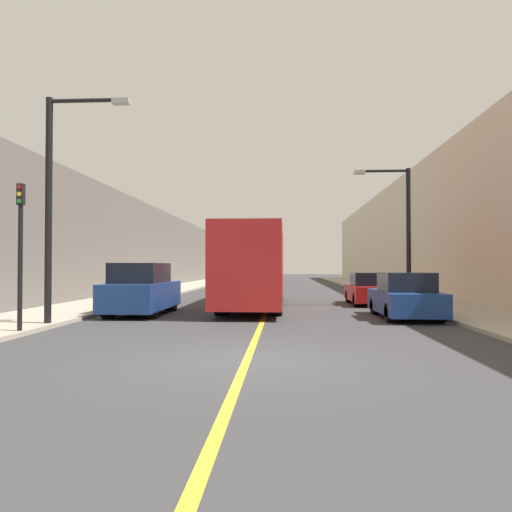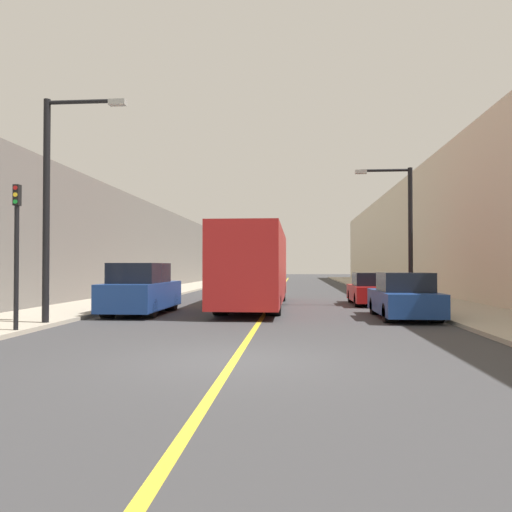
{
  "view_description": "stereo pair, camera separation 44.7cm",
  "coord_description": "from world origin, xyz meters",
  "px_view_note": "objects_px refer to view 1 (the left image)",
  "views": [
    {
      "loc": [
        0.72,
        -9.39,
        1.78
      ],
      "look_at": [
        -0.46,
        10.85,
        2.19
      ],
      "focal_mm": 35.0,
      "sensor_mm": 36.0,
      "label": 1
    },
    {
      "loc": [
        1.17,
        -9.36,
        1.78
      ],
      "look_at": [
        -0.46,
        10.85,
        2.19
      ],
      "focal_mm": 35.0,
      "sensor_mm": 36.0,
      "label": 2
    }
  ],
  "objects_px": {
    "traffic_light": "(20,250)",
    "car_right_near": "(405,298)",
    "bus": "(255,266)",
    "street_lamp_right": "(403,225)",
    "car_right_mid": "(370,290)",
    "street_lamp_left": "(57,193)",
    "parked_suv_left": "(142,291)"
  },
  "relations": [
    {
      "from": "bus",
      "to": "street_lamp_left",
      "type": "distance_m",
      "value": 9.44
    },
    {
      "from": "traffic_light",
      "to": "car_right_near",
      "type": "bearing_deg",
      "value": 23.88
    },
    {
      "from": "car_right_near",
      "to": "traffic_light",
      "type": "relative_size",
      "value": 1.14
    },
    {
      "from": "traffic_light",
      "to": "parked_suv_left",
      "type": "bearing_deg",
      "value": 74.99
    },
    {
      "from": "car_right_mid",
      "to": "street_lamp_right",
      "type": "distance_m",
      "value": 3.34
    },
    {
      "from": "car_right_near",
      "to": "bus",
      "type": "bearing_deg",
      "value": 141.13
    },
    {
      "from": "bus",
      "to": "parked_suv_left",
      "type": "bearing_deg",
      "value": -138.69
    },
    {
      "from": "parked_suv_left",
      "to": "street_lamp_right",
      "type": "relative_size",
      "value": 0.79
    },
    {
      "from": "traffic_light",
      "to": "street_lamp_right",
      "type": "bearing_deg",
      "value": 39.53
    },
    {
      "from": "car_right_near",
      "to": "traffic_light",
      "type": "distance_m",
      "value": 12.02
    },
    {
      "from": "parked_suv_left",
      "to": "car_right_mid",
      "type": "xyz_separation_m",
      "value": [
        9.22,
        5.15,
        -0.21
      ]
    },
    {
      "from": "street_lamp_left",
      "to": "traffic_light",
      "type": "distance_m",
      "value": 2.45
    },
    {
      "from": "bus",
      "to": "parked_suv_left",
      "type": "relative_size",
      "value": 2.51
    },
    {
      "from": "parked_suv_left",
      "to": "street_lamp_left",
      "type": "relative_size",
      "value": 0.72
    },
    {
      "from": "street_lamp_left",
      "to": "parked_suv_left",
      "type": "bearing_deg",
      "value": 70.69
    },
    {
      "from": "parked_suv_left",
      "to": "street_lamp_right",
      "type": "distance_m",
      "value": 11.65
    },
    {
      "from": "bus",
      "to": "car_right_mid",
      "type": "xyz_separation_m",
      "value": [
        5.25,
        1.66,
        -1.11
      ]
    },
    {
      "from": "street_lamp_right",
      "to": "traffic_light",
      "type": "relative_size",
      "value": 1.58
    },
    {
      "from": "car_right_near",
      "to": "traffic_light",
      "type": "height_order",
      "value": "traffic_light"
    },
    {
      "from": "street_lamp_left",
      "to": "car_right_mid",
      "type": "bearing_deg",
      "value": 40.67
    },
    {
      "from": "car_right_near",
      "to": "street_lamp_right",
      "type": "height_order",
      "value": "street_lamp_right"
    },
    {
      "from": "car_right_near",
      "to": "street_lamp_left",
      "type": "distance_m",
      "value": 11.67
    },
    {
      "from": "bus",
      "to": "car_right_near",
      "type": "bearing_deg",
      "value": -38.87
    },
    {
      "from": "street_lamp_left",
      "to": "street_lamp_right",
      "type": "distance_m",
      "value": 14.45
    },
    {
      "from": "parked_suv_left",
      "to": "car_right_mid",
      "type": "height_order",
      "value": "parked_suv_left"
    },
    {
      "from": "car_right_mid",
      "to": "street_lamp_left",
      "type": "xyz_separation_m",
      "value": [
        -10.61,
        -9.12,
        3.27
      ]
    },
    {
      "from": "bus",
      "to": "street_lamp_right",
      "type": "height_order",
      "value": "street_lamp_right"
    },
    {
      "from": "traffic_light",
      "to": "street_lamp_left",
      "type": "bearing_deg",
      "value": 85.49
    },
    {
      "from": "car_right_mid",
      "to": "traffic_light",
      "type": "xyz_separation_m",
      "value": [
        -10.75,
        -10.84,
        1.53
      ]
    },
    {
      "from": "bus",
      "to": "car_right_near",
      "type": "distance_m",
      "value": 7.02
    },
    {
      "from": "car_right_near",
      "to": "street_lamp_left",
      "type": "xyz_separation_m",
      "value": [
        -10.77,
        -3.11,
        3.23
      ]
    },
    {
      "from": "car_right_mid",
      "to": "traffic_light",
      "type": "relative_size",
      "value": 1.12
    }
  ]
}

